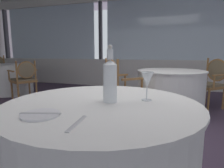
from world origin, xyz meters
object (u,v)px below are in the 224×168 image
Objects in this scene: side_plate at (40,115)px; dining_chair_1_1 at (118,86)px; wine_glass at (147,80)px; dining_chair_1_0 at (212,79)px; water_bottle at (110,79)px; dining_chair_0_0 at (25,77)px.

dining_chair_1_1 is at bearing 94.90° from side_plate.
dining_chair_1_0 is (0.87, 2.87, -0.34)m from wine_glass.
side_plate is 0.53× the size of water_bottle.
dining_chair_1_1 is at bearing 0.00° from dining_chair_1_0.
dining_chair_0_0 is at bearing 139.47° from water_bottle.
dining_chair_1_0 is 0.98× the size of dining_chair_1_1.
dining_chair_1_0 is at bearing 68.45° from side_plate.
water_bottle is (0.24, 0.35, 0.13)m from side_plate.
wine_glass is 3.01m from dining_chair_1_0.
dining_chair_1_1 is (-0.41, 1.63, -0.33)m from water_bottle.
side_plate is at bearing -134.40° from wine_glass.
water_bottle reaches higher than wine_glass.
wine_glass reaches higher than dining_chair_0_0.
dining_chair_0_0 is (-2.57, 2.75, -0.25)m from side_plate.
dining_chair_1_1 is (-1.48, -1.34, 0.02)m from dining_chair_1_0.
water_bottle reaches higher than side_plate.
wine_glass is 3.81m from dining_chair_0_0.
dining_chair_0_0 is at bearing 120.24° from dining_chair_1_1.
dining_chair_0_0 is at bearing 142.71° from wine_glass.
wine_glass reaches higher than side_plate.
wine_glass is 0.18× the size of dining_chair_1_1.
water_bottle is at bearing 166.92° from dining_chair_0_0.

